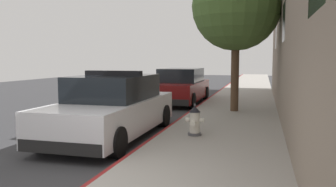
# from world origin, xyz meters

# --- Properties ---
(ground_plane) EXTENTS (30.17, 60.00, 0.20)m
(ground_plane) POSITION_xyz_m (-4.54, 10.00, -0.10)
(ground_plane) COLOR #353538
(sidewalk_pavement) EXTENTS (2.92, 60.00, 0.15)m
(sidewalk_pavement) POSITION_xyz_m (1.46, 10.00, 0.08)
(sidewalk_pavement) COLOR #9E9991
(sidewalk_pavement) RESTS_ON ground
(curb_painted_edge) EXTENTS (0.08, 60.00, 0.15)m
(curb_painted_edge) POSITION_xyz_m (-0.04, 10.00, 0.08)
(curb_painted_edge) COLOR maroon
(curb_painted_edge) RESTS_ON ground
(police_cruiser) EXTENTS (1.94, 4.84, 1.68)m
(police_cruiser) POSITION_xyz_m (-1.23, 3.80, 0.74)
(police_cruiser) COLOR white
(police_cruiser) RESTS_ON ground
(parked_car_silver_ahead) EXTENTS (1.94, 4.84, 1.56)m
(parked_car_silver_ahead) POSITION_xyz_m (-1.17, 11.09, 0.74)
(parked_car_silver_ahead) COLOR maroon
(parked_car_silver_ahead) RESTS_ON ground
(fire_hydrant) EXTENTS (0.44, 0.40, 0.76)m
(fire_hydrant) POSITION_xyz_m (0.85, 3.86, 0.50)
(fire_hydrant) COLOR #4C4C51
(fire_hydrant) RESTS_ON sidewalk_pavement
(street_tree) EXTENTS (3.05, 3.05, 5.16)m
(street_tree) POSITION_xyz_m (1.44, 8.19, 3.77)
(street_tree) COLOR brown
(street_tree) RESTS_ON sidewalk_pavement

